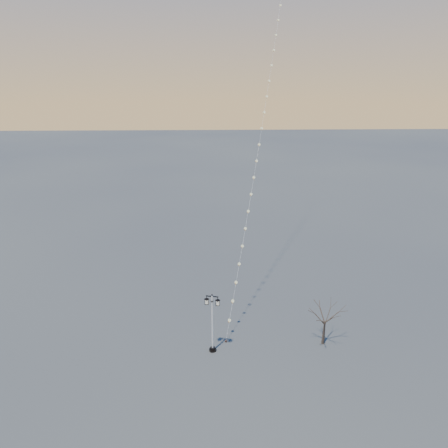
{
  "coord_description": "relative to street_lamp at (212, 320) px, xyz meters",
  "views": [
    {
      "loc": [
        -1.97,
        -26.31,
        20.53
      ],
      "look_at": [
        -0.87,
        5.04,
        9.11
      ],
      "focal_mm": 31.86,
      "sensor_mm": 36.0,
      "label": 1
    }
  ],
  "objects": [
    {
      "name": "bare_tree",
      "position": [
        9.11,
        0.62,
        -0.14
      ],
      "size": [
        2.37,
        2.37,
        3.93
      ],
      "rotation": [
        0.0,
        0.0,
        -0.25
      ],
      "color": "#3D3025",
      "rests_on": "ground"
    },
    {
      "name": "street_lamp",
      "position": [
        0.0,
        0.0,
        0.0
      ],
      "size": [
        1.29,
        0.65,
        5.18
      ],
      "rotation": [
        0.0,
        0.0,
        -0.23
      ],
      "color": "black",
      "rests_on": "ground"
    },
    {
      "name": "kite_train",
      "position": [
        5.49,
        14.76,
        16.07
      ],
      "size": [
        9.37,
        27.91,
        38.12
      ],
      "rotation": [
        0.0,
        0.0,
        0.35
      ],
      "color": "#311D19",
      "rests_on": "ground"
    },
    {
      "name": "ground",
      "position": [
        1.95,
        -0.26,
        -2.87
      ],
      "size": [
        300.0,
        300.0,
        0.0
      ],
      "primitive_type": "plane",
      "color": "#3F4240",
      "rests_on": "ground"
    }
  ]
}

